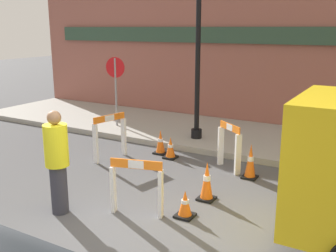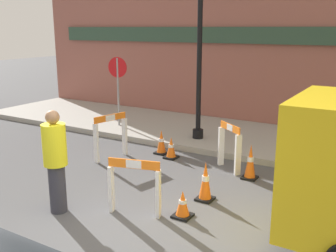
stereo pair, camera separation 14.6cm
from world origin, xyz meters
name	(u,v)px [view 1 (the left image)]	position (x,y,z in m)	size (l,w,h in m)	color
ground_plane	(102,246)	(0.00, 0.00, 0.00)	(60.00, 60.00, 0.00)	#4C4C4F
sidewalk_slab	(246,138)	(0.00, 6.21, 0.07)	(18.00, 3.41, 0.15)	#9E9B93
storefront_facade	(270,37)	(0.00, 7.99, 2.75)	(18.00, 0.22, 5.50)	#93564C
stop_sign	(116,80)	(-3.80, 5.39, 1.52)	(0.59, 0.12, 2.04)	gray
barricade_0	(229,145)	(0.40, 3.86, 0.55)	(0.68, 0.56, 1.03)	white
barricade_1	(110,135)	(-2.29, 3.14, 0.58)	(0.34, 0.90, 1.07)	white
barricade_2	(136,185)	(-0.13, 1.08, 0.52)	(0.88, 0.37, 0.96)	white
traffic_cone_0	(185,204)	(0.61, 1.40, 0.22)	(0.30, 0.30, 0.46)	black
traffic_cone_1	(207,181)	(0.63, 2.18, 0.35)	(0.30, 0.30, 0.72)	black
traffic_cone_2	(250,162)	(0.97, 3.60, 0.35)	(0.30, 0.30, 0.73)	black
traffic_cone_3	(160,142)	(-1.47, 4.07, 0.29)	(0.30, 0.30, 0.60)	black
traffic_cone_4	(171,148)	(-1.08, 3.89, 0.25)	(0.30, 0.30, 0.52)	black
person_worker	(57,160)	(-1.29, 0.50, 0.93)	(0.48, 0.48, 1.75)	#33333D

